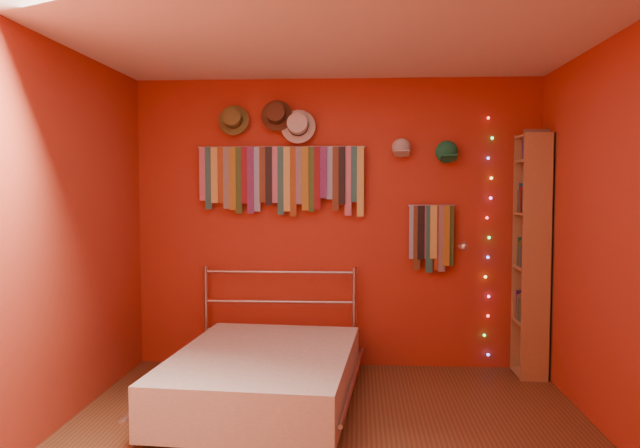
% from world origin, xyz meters
% --- Properties ---
extents(ground, '(3.50, 3.50, 0.00)m').
position_xyz_m(ground, '(0.00, 0.00, 0.00)').
color(ground, '#52331C').
rests_on(ground, ground).
extents(back_wall, '(3.50, 0.02, 2.50)m').
position_xyz_m(back_wall, '(0.00, 1.75, 1.25)').
color(back_wall, '#9F2B19').
rests_on(back_wall, ground).
extents(right_wall, '(0.02, 3.50, 2.50)m').
position_xyz_m(right_wall, '(1.75, 0.00, 1.25)').
color(right_wall, '#9F2B19').
rests_on(right_wall, ground).
extents(left_wall, '(0.02, 3.50, 2.50)m').
position_xyz_m(left_wall, '(-1.75, 0.00, 1.25)').
color(left_wall, '#9F2B19').
rests_on(left_wall, ground).
extents(ceiling, '(3.50, 3.50, 0.02)m').
position_xyz_m(ceiling, '(0.00, 0.00, 2.50)').
color(ceiling, white).
rests_on(ceiling, back_wall).
extents(tie_rack, '(1.45, 0.03, 0.61)m').
position_xyz_m(tie_rack, '(-0.47, 1.68, 1.66)').
color(tie_rack, '#AFAFB4').
rests_on(tie_rack, back_wall).
extents(small_tie_rack, '(0.40, 0.03, 0.58)m').
position_xyz_m(small_tie_rack, '(0.82, 1.69, 1.16)').
color(small_tie_rack, '#AFAFB4').
rests_on(small_tie_rack, back_wall).
extents(fedora_olive, '(0.26, 0.14, 0.26)m').
position_xyz_m(fedora_olive, '(-0.89, 1.66, 2.15)').
color(fedora_olive, brown).
rests_on(fedora_olive, back_wall).
extents(fedora_brown, '(0.27, 0.15, 0.27)m').
position_xyz_m(fedora_brown, '(-0.51, 1.66, 2.19)').
color(fedora_brown, '#4F2E1C').
rests_on(fedora_brown, back_wall).
extents(fedora_white, '(0.30, 0.16, 0.29)m').
position_xyz_m(fedora_white, '(-0.33, 1.65, 2.09)').
color(fedora_white, beige).
rests_on(fedora_white, back_wall).
extents(cap_white, '(0.17, 0.21, 0.17)m').
position_xyz_m(cap_white, '(0.55, 1.70, 1.90)').
color(cap_white, beige).
rests_on(cap_white, back_wall).
extents(cap_green, '(0.19, 0.23, 0.19)m').
position_xyz_m(cap_green, '(0.94, 1.70, 1.86)').
color(cap_green, '#197045').
rests_on(cap_green, back_wall).
extents(fairy_lights, '(0.06, 0.02, 2.05)m').
position_xyz_m(fairy_lights, '(1.30, 1.71, 1.14)').
color(fairy_lights, '#FF3333').
rests_on(fairy_lights, back_wall).
extents(reading_lamp, '(0.07, 0.28, 0.08)m').
position_xyz_m(reading_lamp, '(1.06, 1.53, 1.07)').
color(reading_lamp, '#AFAFB4').
rests_on(reading_lamp, back_wall).
extents(bookshelf, '(0.25, 0.34, 2.00)m').
position_xyz_m(bookshelf, '(1.66, 1.53, 1.02)').
color(bookshelf, '#9A6D45').
rests_on(bookshelf, ground).
extents(bed, '(1.46, 1.87, 0.88)m').
position_xyz_m(bed, '(-0.49, 0.73, 0.21)').
color(bed, '#AFAFB4').
rests_on(bed, ground).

